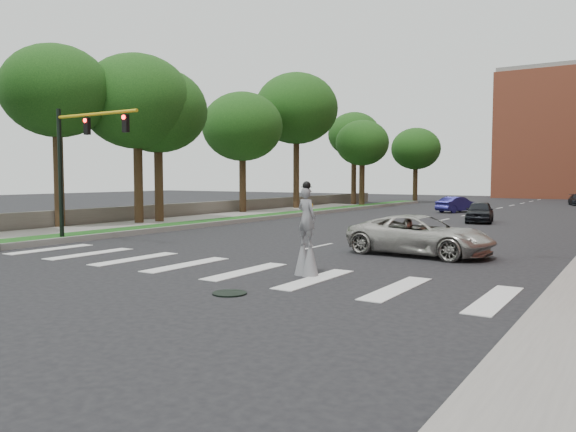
{
  "coord_description": "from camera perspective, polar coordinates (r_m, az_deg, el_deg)",
  "views": [
    {
      "loc": [
        12.08,
        -13.35,
        3.05
      ],
      "look_at": [
        1.64,
        2.96,
        1.7
      ],
      "focal_mm": 35.0,
      "sensor_mm": 36.0,
      "label": 1
    }
  ],
  "objects": [
    {
      "name": "ground_plane",
      "position": [
        18.26,
        -9.43,
        -5.68
      ],
      "size": [
        160.0,
        160.0,
        0.0
      ],
      "primitive_type": "plane",
      "color": "black",
      "rests_on": "ground"
    },
    {
      "name": "grass_median",
      "position": [
        40.95,
        -2.64,
        -0.11
      ],
      "size": [
        2.0,
        60.0,
        0.25
      ],
      "primitive_type": "cube",
      "color": "#144714",
      "rests_on": "ground"
    },
    {
      "name": "median_curb",
      "position": [
        40.35,
        -1.42,
        -0.14
      ],
      "size": [
        0.2,
        60.0,
        0.28
      ],
      "primitive_type": "cube",
      "color": "gray",
      "rests_on": "ground"
    },
    {
      "name": "sidewalk_left",
      "position": [
        35.5,
        -16.03,
        -0.95
      ],
      "size": [
        4.0,
        60.0,
        0.18
      ],
      "primitive_type": "cube",
      "color": "gray",
      "rests_on": "ground"
    },
    {
      "name": "stone_wall",
      "position": [
        45.84,
        -6.82,
        0.84
      ],
      "size": [
        0.5,
        56.0,
        1.1
      ],
      "primitive_type": "cube",
      "color": "#57534A",
      "rests_on": "ground"
    },
    {
      "name": "manhole",
      "position": [
        14.85,
        -5.96,
        -7.81
      ],
      "size": [
        0.9,
        0.9,
        0.04
      ],
      "primitive_type": "cylinder",
      "color": "black",
      "rests_on": "ground"
    },
    {
      "name": "traffic_signal",
      "position": [
        27.32,
        -20.69,
        6.04
      ],
      "size": [
        5.3,
        0.23,
        6.2
      ],
      "color": "black",
      "rests_on": "ground"
    },
    {
      "name": "stilt_performer",
      "position": [
        17.33,
        1.89,
        -2.24
      ],
      "size": [
        0.83,
        0.59,
        2.92
      ],
      "rotation": [
        0.0,
        0.0,
        2.93
      ],
      "color": "#332314",
      "rests_on": "ground"
    },
    {
      "name": "suv_crossing",
      "position": [
        22.49,
        13.33,
        -1.91
      ],
      "size": [
        5.79,
        2.98,
        1.56
      ],
      "primitive_type": "imported",
      "rotation": [
        0.0,
        0.0,
        1.5
      ],
      "color": "#B3B1A9",
      "rests_on": "ground"
    },
    {
      "name": "car_near",
      "position": [
        39.75,
        18.9,
        0.41
      ],
      "size": [
        2.43,
        4.44,
        1.43
      ],
      "primitive_type": "imported",
      "rotation": [
        0.0,
        0.0,
        0.18
      ],
      "color": "black",
      "rests_on": "ground"
    },
    {
      "name": "car_mid",
      "position": [
        50.38,
        16.8,
        1.12
      ],
      "size": [
        2.89,
        4.34,
        1.35
      ],
      "primitive_type": "imported",
      "rotation": [
        0.0,
        0.0,
        2.75
      ],
      "color": "navy",
      "rests_on": "ground"
    },
    {
      "name": "tree_1",
      "position": [
        35.37,
        -22.47,
        11.58
      ],
      "size": [
        6.19,
        6.19,
        10.58
      ],
      "color": "#332314",
      "rests_on": "ground"
    },
    {
      "name": "tree_2",
      "position": [
        37.54,
        -13.1,
        10.36
      ],
      "size": [
        6.38,
        6.38,
        10.03
      ],
      "color": "#332314",
      "rests_on": "ground"
    },
    {
      "name": "tree_3",
      "position": [
        46.45,
        -4.66,
        9.01
      ],
      "size": [
        6.6,
        6.6,
        9.95
      ],
      "color": "#332314",
      "rests_on": "ground"
    },
    {
      "name": "tree_4",
      "position": [
        52.55,
        0.85,
        10.83
      ],
      "size": [
        7.68,
        7.68,
        12.6
      ],
      "color": "#332314",
      "rests_on": "ground"
    },
    {
      "name": "tree_5",
      "position": [
        62.32,
        6.73,
        8.19
      ],
      "size": [
        5.68,
        5.68,
        10.1
      ],
      "color": "#332314",
      "rests_on": "ground"
    },
    {
      "name": "tree_6",
      "position": [
        57.17,
        7.55,
        7.33
      ],
      "size": [
        5.36,
        5.36,
        8.73
      ],
      "color": "#332314",
      "rests_on": "ground"
    },
    {
      "name": "tree_7",
      "position": [
        68.26,
        12.85,
        6.65
      ],
      "size": [
        5.78,
        5.78,
        8.83
      ],
      "color": "#332314",
      "rests_on": "ground"
    },
    {
      "name": "tree_8",
      "position": [
        36.77,
        -15.1,
        11.11
      ],
      "size": [
        6.9,
        6.9,
        10.66
      ],
      "color": "#332314",
      "rests_on": "ground"
    }
  ]
}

